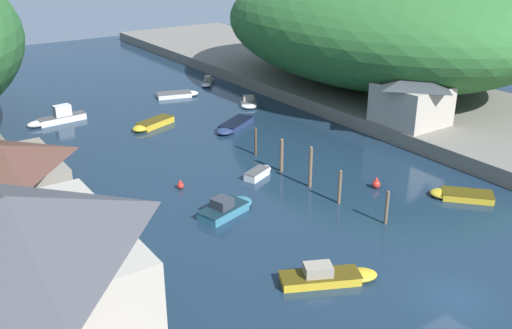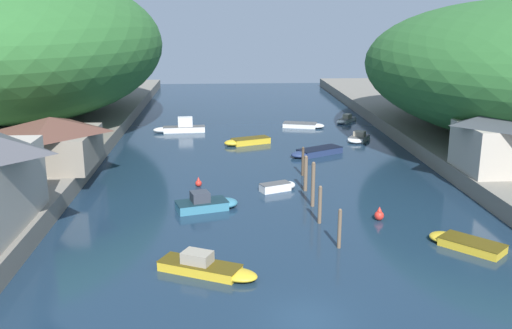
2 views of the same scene
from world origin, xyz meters
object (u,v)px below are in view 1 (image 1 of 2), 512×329
at_px(boathouse_shed, 5,173).
at_px(boat_near_quay, 233,126).
at_px(right_bank_cottage, 412,97).
at_px(person_by_boathouse, 131,317).
at_px(waterfront_building, 17,263).
at_px(boat_yellow_tender, 460,195).
at_px(boat_mid_channel, 207,82).
at_px(channel_buoy_near, 180,185).
at_px(boat_open_rowboat, 249,103).
at_px(boat_far_upstream, 179,94).
at_px(channel_buoy_far, 376,184).
at_px(boat_navy_launch, 56,118).
at_px(boat_cabin_cruiser, 259,172).
at_px(boat_red_skiff, 228,207).
at_px(boat_white_cruiser, 151,124).
at_px(person_on_quay, 123,308).
at_px(boat_moored_right, 330,276).

height_order(boathouse_shed, boat_near_quay, boathouse_shed).
bearing_deg(right_bank_cottage, person_by_boathouse, -157.97).
height_order(waterfront_building, boat_yellow_tender, waterfront_building).
bearing_deg(boat_mid_channel, channel_buoy_near, 94.18).
height_order(boat_open_rowboat, boat_far_upstream, boat_open_rowboat).
relative_size(channel_buoy_far, person_by_boathouse, 0.61).
relative_size(boat_navy_launch, boat_cabin_cruiser, 1.95).
bearing_deg(boat_red_skiff, right_bank_cottage, 82.98).
height_order(boat_navy_launch, boat_open_rowboat, boat_navy_launch).
height_order(channel_buoy_near, channel_buoy_far, channel_buoy_far).
relative_size(boat_far_upstream, channel_buoy_near, 6.79).
bearing_deg(boat_navy_launch, boat_white_cruiser, -137.16).
distance_m(boat_navy_launch, boat_mid_channel, 22.79).
bearing_deg(boathouse_shed, boat_yellow_tender, -28.37).
bearing_deg(person_on_quay, boat_navy_launch, -22.97).
bearing_deg(boat_mid_channel, right_bank_cottage, 139.67).
relative_size(boat_open_rowboat, channel_buoy_near, 4.84).
relative_size(boat_yellow_tender, channel_buoy_near, 5.68).
distance_m(boathouse_shed, boat_far_upstream, 34.69).
bearing_deg(boat_moored_right, channel_buoy_far, 149.19).
distance_m(waterfront_building, channel_buoy_far, 29.33).
bearing_deg(person_by_boathouse, boat_mid_channel, -18.21).
distance_m(boat_moored_right, boat_white_cruiser, 33.17).
bearing_deg(boat_red_skiff, boat_open_rowboat, 126.51).
bearing_deg(waterfront_building, channel_buoy_far, 8.46).
bearing_deg(boathouse_shed, boat_cabin_cruiser, -10.57).
xyz_separation_m(boat_open_rowboat, channel_buoy_far, (-4.59, -25.69, 0.05)).
bearing_deg(boat_white_cruiser, channel_buoy_near, 141.57).
bearing_deg(boat_mid_channel, boat_white_cruiser, 79.26).
bearing_deg(boathouse_shed, channel_buoy_far, -23.19).
xyz_separation_m(channel_buoy_far, person_on_quay, (-24.62, -6.70, 2.08)).
relative_size(right_bank_cottage, person_on_quay, 4.04).
distance_m(waterfront_building, boat_red_skiff, 18.44).
relative_size(waterfront_building, boat_navy_launch, 1.83).
bearing_deg(person_on_quay, waterfront_building, 47.31).
xyz_separation_m(boathouse_shed, boat_yellow_tender, (30.12, -16.27, -3.47)).
relative_size(boat_cabin_cruiser, boat_yellow_tender, 0.70).
xyz_separation_m(boat_cabin_cruiser, boat_white_cruiser, (-2.10, 17.44, -0.00)).
relative_size(boathouse_shed, boat_white_cruiser, 1.55).
bearing_deg(boat_near_quay, person_on_quay, 108.67).
distance_m(boat_cabin_cruiser, boat_mid_channel, 32.33).
xyz_separation_m(boat_moored_right, channel_buoy_far, (12.15, 8.03, 0.01)).
distance_m(waterfront_building, boat_near_quay, 36.29).
distance_m(waterfront_building, boat_navy_launch, 38.72).
height_order(boat_white_cruiser, person_on_quay, person_on_quay).
bearing_deg(boat_white_cruiser, boat_red_skiff, 148.24).
height_order(right_bank_cottage, boat_open_rowboat, right_bank_cottage).
xyz_separation_m(boat_mid_channel, channel_buoy_near, (-18.99, -28.41, -0.01)).
relative_size(boat_navy_launch, boat_near_quay, 1.05).
height_order(boat_moored_right, person_on_quay, person_on_quay).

